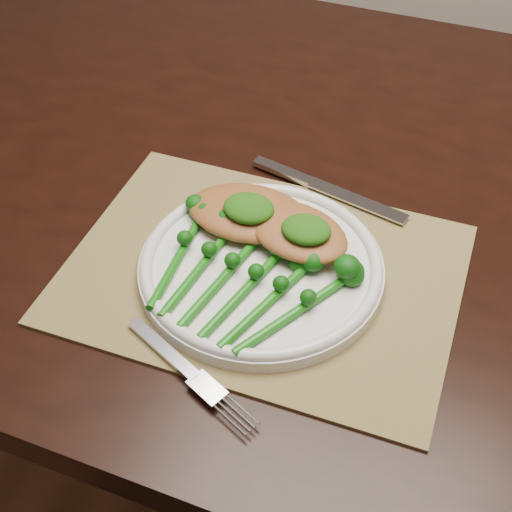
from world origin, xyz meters
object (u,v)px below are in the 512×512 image
(dining_table, at_px, (345,367))
(dinner_plate, at_px, (261,266))
(chicken_fillet_left, at_px, (248,213))
(placemat, at_px, (263,273))
(broccolini_bundle, at_px, (232,286))

(dining_table, relative_size, dinner_plate, 6.31)
(dining_table, height_order, chicken_fillet_left, chicken_fillet_left)
(dining_table, bearing_deg, dinner_plate, -110.78)
(dinner_plate, bearing_deg, placemat, 79.14)
(dining_table, bearing_deg, placemat, -110.97)
(dining_table, xyz_separation_m, dinner_plate, (-0.08, -0.19, 0.39))
(dinner_plate, relative_size, chicken_fillet_left, 1.92)
(dining_table, xyz_separation_m, placemat, (-0.08, -0.19, 0.37))
(placemat, bearing_deg, dinner_plate, -99.76)
(dining_table, xyz_separation_m, broccolini_bundle, (-0.10, -0.23, 0.40))
(dining_table, height_order, placemat, placemat)
(dinner_plate, distance_m, chicken_fillet_left, 0.07)
(placemat, bearing_deg, dining_table, 68.04)
(chicken_fillet_left, height_order, broccolini_bundle, chicken_fillet_left)
(dining_table, relative_size, broccolini_bundle, 7.55)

